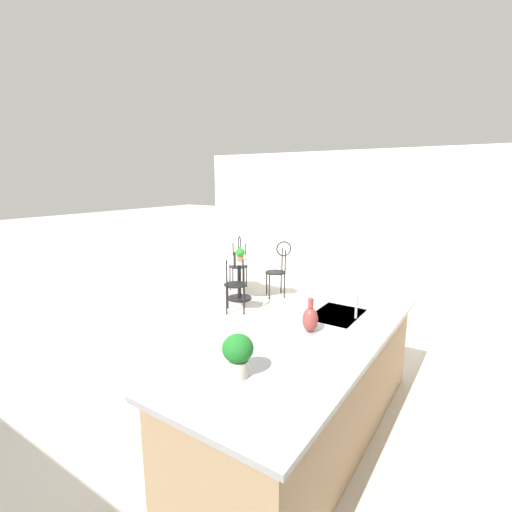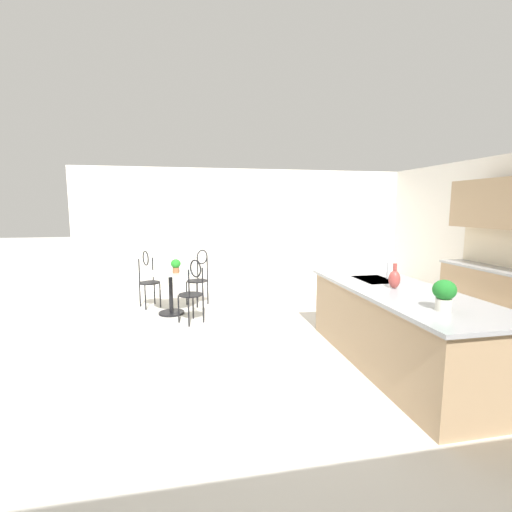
% 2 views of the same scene
% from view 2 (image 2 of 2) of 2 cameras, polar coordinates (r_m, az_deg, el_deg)
% --- Properties ---
extents(ground_plane, '(40.00, 40.00, 0.00)m').
position_cam_2_polar(ground_plane, '(4.56, 9.80, -16.17)').
color(ground_plane, beige).
extents(wall_left_window, '(0.12, 7.80, 2.70)m').
position_cam_2_polar(wall_left_window, '(8.30, -0.57, 4.41)').
color(wall_left_window, silver).
rests_on(wall_left_window, ground).
extents(kitchen_island, '(2.80, 1.06, 0.92)m').
position_cam_2_polar(kitchen_island, '(4.52, 21.65, -10.56)').
color(kitchen_island, tan).
rests_on(kitchen_island, ground).
extents(bistro_table, '(0.80, 0.80, 0.74)m').
position_cam_2_polar(bistro_table, '(6.36, -13.47, -5.09)').
color(bistro_table, black).
rests_on(bistro_table, ground).
extents(chair_near_window, '(0.54, 0.54, 1.04)m').
position_cam_2_polar(chair_near_window, '(6.86, -9.10, -2.95)').
color(chair_near_window, black).
rests_on(chair_near_window, ground).
extents(chair_by_island, '(0.53, 0.53, 1.04)m').
position_cam_2_polar(chair_by_island, '(5.74, -10.11, -5.10)').
color(chair_by_island, black).
rests_on(chair_by_island, ground).
extents(chair_toward_desk, '(0.52, 0.51, 1.04)m').
position_cam_2_polar(chair_toward_desk, '(6.92, -16.86, -3.11)').
color(chair_toward_desk, black).
rests_on(chair_toward_desk, ground).
extents(sink_faucet, '(0.02, 0.02, 0.22)m').
position_cam_2_polar(sink_faucet, '(4.93, 20.30, -2.19)').
color(sink_faucet, '#B2B5BA').
rests_on(sink_faucet, kitchen_island).
extents(potted_plant_on_table, '(0.17, 0.17, 0.23)m').
position_cam_2_polar(potted_plant_on_table, '(6.18, -12.70, -1.41)').
color(potted_plant_on_table, '#9E603D').
rests_on(potted_plant_on_table, bistro_table).
extents(potted_plant_counter_far, '(0.20, 0.20, 0.28)m').
position_cam_2_polar(potted_plant_counter_far, '(3.63, 27.88, -5.27)').
color(potted_plant_counter_far, beige).
rests_on(potted_plant_counter_far, kitchen_island).
extents(vase_on_counter, '(0.13, 0.13, 0.29)m').
position_cam_2_polar(vase_on_counter, '(4.39, 21.25, -3.41)').
color(vase_on_counter, '#993D38').
rests_on(vase_on_counter, kitchen_island).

